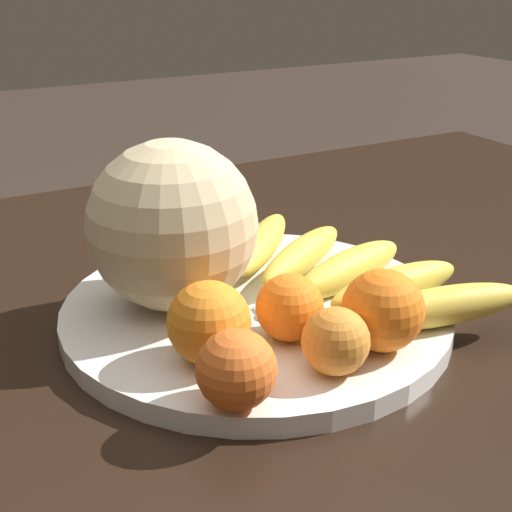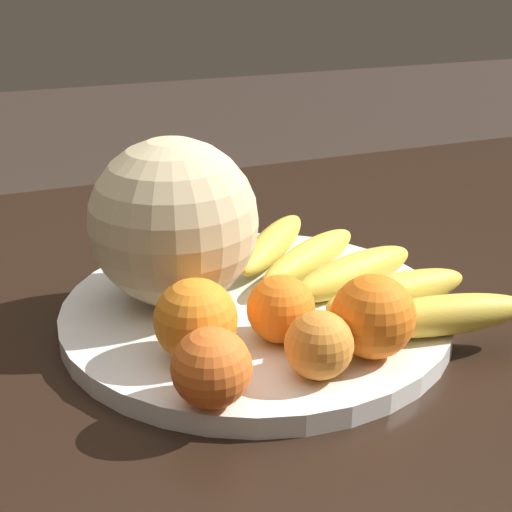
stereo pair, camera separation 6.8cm
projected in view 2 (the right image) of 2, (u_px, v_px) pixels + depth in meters
kitchen_table at (349, 405)px, 0.73m from camera, size 1.38×1.16×0.74m
fruit_bowl at (256, 310)px, 0.71m from camera, size 0.38×0.38×0.02m
melon at (174, 222)px, 0.68m from camera, size 0.16×0.16×0.16m
banana_bunch at (351, 275)px, 0.72m from camera, size 0.23×0.32×0.04m
orange_front_left at (281, 309)px, 0.62m from camera, size 0.06×0.06×0.06m
orange_front_right at (373, 316)px, 0.60m from camera, size 0.07×0.07×0.07m
orange_mid_center at (196, 320)px, 0.59m from camera, size 0.07×0.07×0.07m
orange_back_left at (319, 345)px, 0.57m from camera, size 0.06×0.06×0.06m
orange_back_right at (212, 368)px, 0.53m from camera, size 0.06×0.06×0.06m
produce_tag at (294, 309)px, 0.69m from camera, size 0.08×0.04×0.00m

